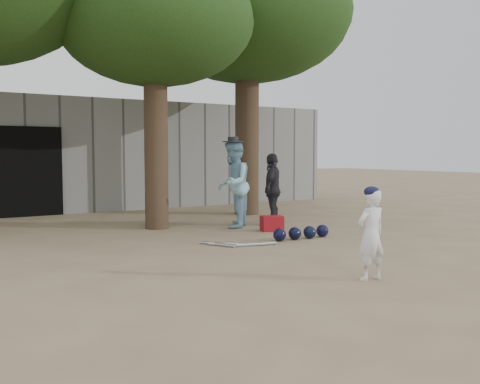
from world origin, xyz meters
TOP-DOWN VIEW (x-y plane):
  - ground at (0.00, 0.00)m, footprint 70.00×70.00m
  - boy_player at (0.99, -1.37)m, footprint 0.41×0.28m
  - spectator_blue at (2.00, 3.48)m, footprint 1.10×1.12m
  - spectator_dark at (2.91, 3.34)m, footprint 0.93×0.88m
  - red_bag at (2.39, 2.63)m, footprint 0.50×0.44m
  - back_building at (-0.00, 10.33)m, footprint 16.00×5.24m
  - helmet_row at (2.25, 1.52)m, footprint 1.19×0.28m
  - bat_pile at (0.89, 1.55)m, footprint 1.07×0.81m
  - tree_row at (0.74, 5.02)m, footprint 11.40×5.80m

SIDE VIEW (x-z plane):
  - ground at x=0.00m, z-range 0.00..0.00m
  - bat_pile at x=0.89m, z-range 0.00..0.06m
  - helmet_row at x=2.25m, z-range 0.00..0.23m
  - red_bag at x=2.39m, z-range 0.00..0.30m
  - boy_player at x=0.99m, z-range 0.00..1.11m
  - spectator_dark at x=2.91m, z-range 0.00..1.55m
  - spectator_blue at x=2.00m, z-range 0.00..1.82m
  - back_building at x=0.00m, z-range 0.00..3.00m
  - tree_row at x=0.74m, z-range 1.34..8.03m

